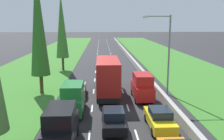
% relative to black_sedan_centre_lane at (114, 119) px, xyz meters
% --- Properties ---
extents(ground_plane, '(300.00, 300.00, 0.00)m').
position_rel_black_sedan_centre_lane_xyz_m(ground_plane, '(-0.10, 43.75, -0.81)').
color(ground_plane, '#28282B').
rests_on(ground_plane, ground).
extents(grass_verge_left, '(14.00, 140.00, 0.04)m').
position_rel_black_sedan_centre_lane_xyz_m(grass_verge_left, '(-12.75, 43.75, -0.79)').
color(grass_verge_left, '#387528').
rests_on(grass_verge_left, ground).
extents(grass_verge_right, '(14.00, 140.00, 0.04)m').
position_rel_black_sedan_centre_lane_xyz_m(grass_verge_right, '(14.25, 43.75, -0.79)').
color(grass_verge_right, '#387528').
rests_on(grass_verge_right, ground).
extents(median_barrier, '(0.44, 120.00, 0.85)m').
position_rel_black_sedan_centre_lane_xyz_m(median_barrier, '(5.60, 43.75, -0.39)').
color(median_barrier, '#9E9B93').
rests_on(median_barrier, ground).
extents(lane_markings, '(3.64, 116.00, 0.01)m').
position_rel_black_sedan_centre_lane_xyz_m(lane_markings, '(-0.10, 43.75, -0.81)').
color(lane_markings, white).
rests_on(lane_markings, ground).
extents(black_sedan_centre_lane, '(1.82, 4.50, 1.64)m').
position_rel_black_sedan_centre_lane_xyz_m(black_sedan_centre_lane, '(0.00, 0.00, 0.00)').
color(black_sedan_centre_lane, black).
rests_on(black_sedan_centre_lane, ground).
extents(black_van_left_lane, '(1.96, 4.90, 2.82)m').
position_rel_black_sedan_centre_lane_xyz_m(black_van_left_lane, '(-3.61, -2.61, 0.59)').
color(black_van_left_lane, black).
rests_on(black_van_left_lane, ground).
extents(green_van_left_lane, '(1.96, 4.90, 2.82)m').
position_rel_black_sedan_centre_lane_xyz_m(green_van_left_lane, '(-3.50, 3.61, 0.59)').
color(green_van_left_lane, '#237A33').
rests_on(green_van_left_lane, ground).
extents(silver_hatchback_left_lane, '(1.74, 3.90, 1.72)m').
position_rel_black_sedan_centre_lane_xyz_m(silver_hatchback_left_lane, '(-3.63, 9.32, 0.02)').
color(silver_hatchback_left_lane, silver).
rests_on(silver_hatchback_left_lane, ground).
extents(red_box_truck_centre_lane, '(2.46, 9.40, 4.18)m').
position_rel_black_sedan_centre_lane_xyz_m(red_box_truck_centre_lane, '(-0.20, 9.56, 1.37)').
color(red_box_truck_centre_lane, black).
rests_on(red_box_truck_centre_lane, ground).
extents(yellow_sedan_right_lane, '(1.82, 4.50, 1.64)m').
position_rel_black_sedan_centre_lane_xyz_m(yellow_sedan_right_lane, '(3.61, -0.05, 0.00)').
color(yellow_sedan_right_lane, yellow).
rests_on(yellow_sedan_right_lane, ground).
extents(grey_sedan_centre_lane, '(1.82, 4.50, 1.64)m').
position_rel_black_sedan_centre_lane_xyz_m(grey_sedan_centre_lane, '(-0.01, 19.88, 0.00)').
color(grey_sedan_centre_lane, slate).
rests_on(grey_sedan_centre_lane, ground).
extents(red_van_right_lane, '(1.96, 4.90, 2.82)m').
position_rel_black_sedan_centre_lane_xyz_m(red_van_right_lane, '(3.48, 7.49, 0.59)').
color(red_van_right_lane, red).
rests_on(red_van_right_lane, ground).
extents(blue_hatchback_centre_lane, '(1.74, 3.90, 1.72)m').
position_rel_black_sedan_centre_lane_xyz_m(blue_hatchback_centre_lane, '(-0.05, 27.02, 0.02)').
color(blue_hatchback_centre_lane, '#1E47B7').
rests_on(blue_hatchback_centre_lane, ground).
extents(poplar_tree_second, '(2.16, 2.16, 14.35)m').
position_rel_black_sedan_centre_lane_xyz_m(poplar_tree_second, '(-7.92, 10.31, 7.42)').
color(poplar_tree_second, '#4C3823').
rests_on(poplar_tree_second, ground).
extents(poplar_tree_third, '(2.13, 2.13, 13.06)m').
position_rel_black_sedan_centre_lane_xyz_m(poplar_tree_third, '(-7.54, 24.67, 6.77)').
color(poplar_tree_third, '#4C3823').
rests_on(poplar_tree_third, ground).
extents(street_light_mast, '(3.20, 0.28, 9.00)m').
position_rel_black_sedan_centre_lane_xyz_m(street_light_mast, '(6.35, 9.11, 4.42)').
color(street_light_mast, gray).
rests_on(street_light_mast, ground).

